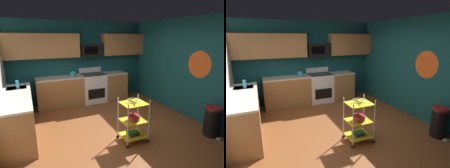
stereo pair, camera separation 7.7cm
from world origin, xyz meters
The scene contains 15 objects.
floor centered at (0.00, 0.00, -0.02)m, with size 4.40×4.80×0.04m, color brown.
wall_back centered at (0.00, 2.43, 1.30)m, with size 4.52×0.06×2.60m, color #14474C.
wall_right centered at (2.23, 0.00, 1.30)m, with size 0.06×4.80×2.60m, color #14474C.
wall_flower_decal centered at (2.20, -0.34, 1.45)m, with size 0.66×0.66×0.00m, color #E5591E.
counter_run centered at (-0.82, 1.51, 0.46)m, with size 3.65×2.75×0.92m.
oven_range centered at (0.30, 2.10, 0.48)m, with size 0.76×0.65×1.10m.
upper_cabinets centered at (-0.07, 2.23, 1.85)m, with size 4.40×0.33×0.70m.
microwave centered at (0.30, 2.21, 1.70)m, with size 0.70×0.39×0.40m.
rolling_cart centered at (0.23, -0.54, 0.45)m, with size 0.55×0.44×0.91m.
fruit_bowl centered at (0.23, -0.54, 0.88)m, with size 0.27×0.27×0.07m.
mixing_bowl_large centered at (0.24, -0.54, 0.52)m, with size 0.25×0.25×0.11m.
book_stack centered at (0.23, -0.54, 0.16)m, with size 0.25×0.19×0.07m.
kettle centered at (-0.35, 2.10, 1.00)m, with size 0.21×0.18×0.26m.
dish_soap_bottle centered at (-1.86, 1.24, 1.02)m, with size 0.06×0.06×0.20m, color #2D8CBF.
trash_can centered at (1.90, -1.09, 0.33)m, with size 0.34×0.42×0.66m.
Camera 2 is at (-1.55, -3.47, 2.10)m, focal length 29.28 mm.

